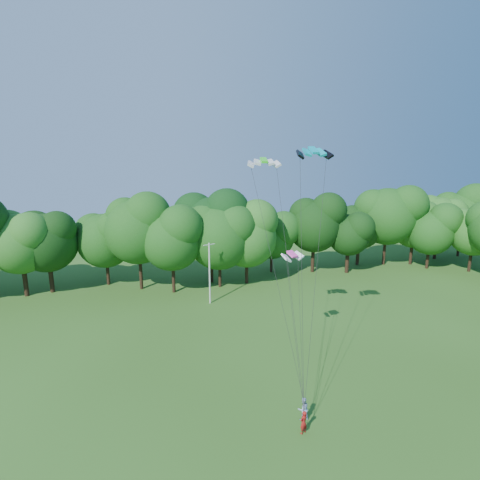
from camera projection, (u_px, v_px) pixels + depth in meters
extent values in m
cylinder|color=beige|center=(210.00, 274.00, 43.13)|extent=(0.18, 0.18, 7.26)
cube|color=beige|center=(209.00, 245.00, 42.38)|extent=(1.39, 0.57, 0.08)
imported|color=maroon|center=(303.00, 422.00, 23.13)|extent=(0.67, 0.58, 1.53)
imported|color=#A1BBE0|center=(303.00, 409.00, 24.32)|extent=(0.81, 0.65, 1.57)
cube|color=#059DAE|center=(314.00, 150.00, 26.82)|extent=(2.60, 1.29, 0.58)
cube|color=#2DE923|center=(264.00, 160.00, 28.11)|extent=(2.60, 1.54, 0.44)
cube|color=#F744AE|center=(292.00, 254.00, 30.39)|extent=(2.02, 1.38, 0.45)
cylinder|color=black|center=(211.00, 266.00, 50.84)|extent=(0.50, 0.50, 4.58)
ellipsoid|color=black|center=(211.00, 222.00, 49.52)|extent=(9.15, 9.15, 9.99)
cylinder|color=black|center=(411.00, 253.00, 59.47)|extent=(0.40, 0.40, 3.52)
ellipsoid|color=#205018|center=(414.00, 225.00, 58.45)|extent=(7.04, 7.04, 7.68)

